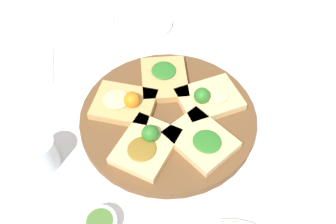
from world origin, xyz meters
The scene contains 11 objects.
ground_plane centered at (0.00, 0.00, 0.00)m, with size 3.00×3.00×0.00m, color white.
serving_board centered at (0.00, 0.00, 0.01)m, with size 0.41×0.41×0.02m, color brown.
focaccia_slice_0 centered at (-0.07, -0.07, 0.03)m, with size 0.18×0.18×0.05m.
focaccia_slice_1 centered at (0.05, -0.09, 0.03)m, with size 0.17×0.18×0.05m.
focaccia_slice_2 centered at (0.11, 0.02, 0.03)m, with size 0.16×0.13×0.03m.
focaccia_slice_3 centered at (0.02, 0.10, 0.03)m, with size 0.13×0.16×0.05m.
focaccia_slice_4 centered at (-0.10, 0.05, 0.03)m, with size 0.18×0.16×0.03m.
plate_left centered at (-0.35, 0.13, 0.01)m, with size 0.18×0.18×0.02m.
water_glass centered at (-0.05, -0.29, 0.04)m, with size 0.07×0.07×0.08m, color silver.
napkin_stack centered at (-0.35, -0.22, 0.00)m, with size 0.15×0.13×0.01m, color white.
dipping_bowl centered at (0.15, -0.25, 0.02)m, with size 0.07×0.07×0.03m.
Camera 1 is at (0.48, -0.31, 0.74)m, focal length 42.00 mm.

